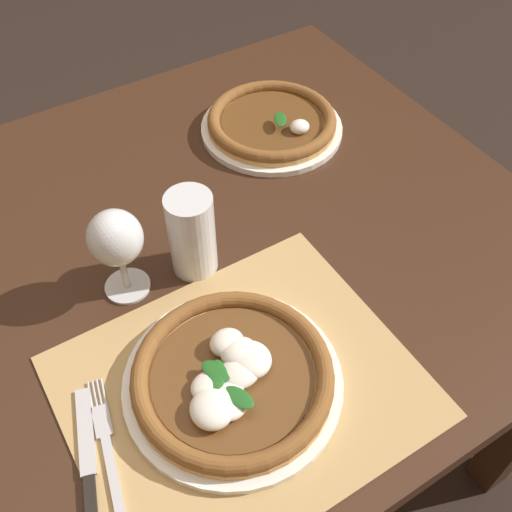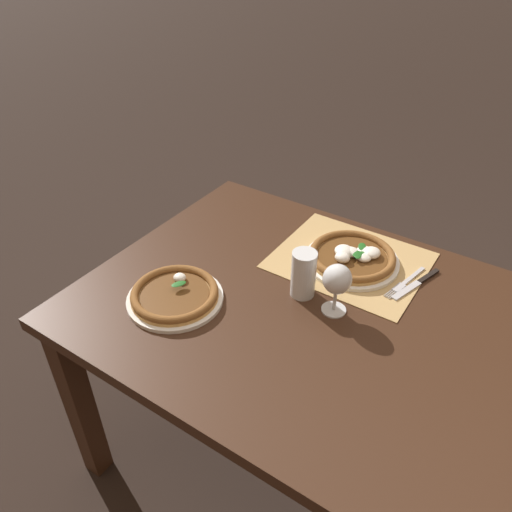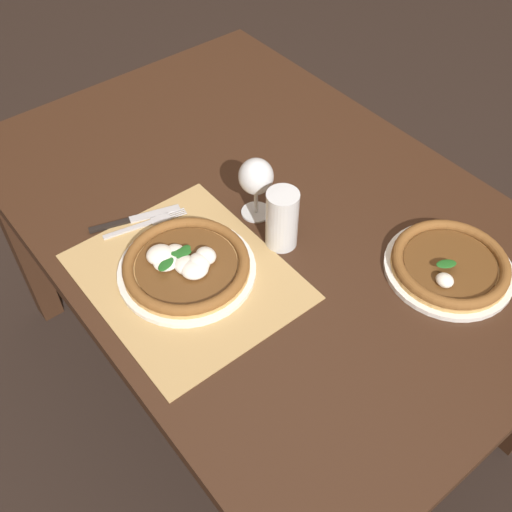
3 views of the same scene
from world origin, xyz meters
name	(u,v)px [view 1 (image 1 of 3)]	position (x,y,z in m)	size (l,w,h in m)	color
ground_plane	(169,465)	(0.00, 0.00, 0.00)	(24.00, 24.00, 0.00)	black
dining_table	(126,315)	(0.00, 0.00, 0.65)	(1.43, 0.98, 0.74)	#382114
paper_placemat	(241,386)	(0.07, -0.26, 0.74)	(0.46, 0.39, 0.00)	tan
pizza_near	(232,377)	(0.06, -0.25, 0.76)	(0.30, 0.30, 0.05)	white
pizza_far	(272,123)	(0.41, 0.19, 0.76)	(0.28, 0.28, 0.05)	white
wine_glass	(116,241)	(0.01, -0.02, 0.85)	(0.08, 0.08, 0.16)	silver
pint_glass	(192,235)	(0.12, -0.04, 0.81)	(0.07, 0.07, 0.15)	silver
fork	(107,446)	(-0.12, -0.25, 0.75)	(0.06, 0.20, 0.00)	#B7B7BC
knife	(88,466)	(-0.15, -0.26, 0.75)	(0.08, 0.21, 0.01)	black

